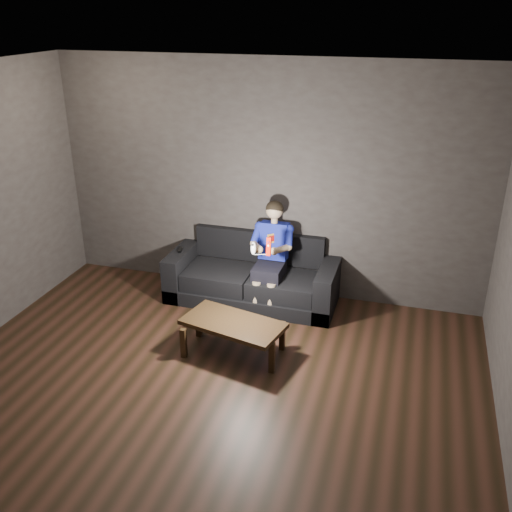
% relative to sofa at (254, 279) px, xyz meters
% --- Properties ---
extents(floor, '(5.00, 5.00, 0.00)m').
position_rel_sofa_xyz_m(floor, '(0.07, -2.21, -0.24)').
color(floor, black).
rests_on(floor, ground).
extents(back_wall, '(5.00, 0.04, 2.70)m').
position_rel_sofa_xyz_m(back_wall, '(0.07, 0.29, 1.11)').
color(back_wall, '#393231').
rests_on(back_wall, ground).
extents(ceiling, '(5.00, 5.00, 0.02)m').
position_rel_sofa_xyz_m(ceiling, '(0.07, -2.21, 2.46)').
color(ceiling, white).
rests_on(ceiling, back_wall).
extents(sofa, '(1.94, 0.84, 0.75)m').
position_rel_sofa_xyz_m(sofa, '(0.00, 0.00, 0.00)').
color(sofa, black).
rests_on(sofa, floor).
extents(child, '(0.47, 0.58, 1.16)m').
position_rel_sofa_xyz_m(child, '(0.22, -0.04, 0.44)').
color(child, black).
rests_on(child, sofa).
extents(wii_remote_red, '(0.05, 0.07, 0.20)m').
position_rel_sofa_xyz_m(wii_remote_red, '(0.31, -0.49, 0.65)').
color(wii_remote_red, red).
rests_on(wii_remote_red, child).
extents(nunchuk_white, '(0.08, 0.10, 0.14)m').
position_rel_sofa_xyz_m(nunchuk_white, '(0.14, -0.48, 0.61)').
color(nunchuk_white, white).
rests_on(nunchuk_white, child).
extents(wii_remote_black, '(0.06, 0.14, 0.03)m').
position_rel_sofa_xyz_m(wii_remote_black, '(-0.87, -0.07, 0.30)').
color(wii_remote_black, black).
rests_on(wii_remote_black, sofa).
extents(coffee_table, '(1.07, 0.70, 0.36)m').
position_rel_sofa_xyz_m(coffee_table, '(0.14, -1.17, 0.06)').
color(coffee_table, black).
rests_on(coffee_table, floor).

